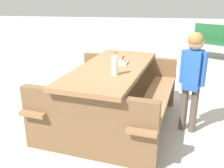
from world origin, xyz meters
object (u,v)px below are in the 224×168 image
at_px(child_in_coat, 193,70).
at_px(park_bench_near, 221,42).
at_px(picnic_table, 112,90).
at_px(hotdog_tray, 123,61).
at_px(soda_bottle, 115,64).

distance_m(child_in_coat, park_bench_near, 3.86).
xyz_separation_m(picnic_table, child_in_coat, (-0.07, -0.93, 0.32)).
bearing_deg(picnic_table, park_bench_near, -31.34).
distance_m(picnic_table, hotdog_tray, 0.39).
bearing_deg(soda_bottle, park_bench_near, -28.26).
height_order(soda_bottle, hotdog_tray, soda_bottle).
distance_m(picnic_table, soda_bottle, 0.54).
bearing_deg(soda_bottle, picnic_table, 13.63).
bearing_deg(child_in_coat, park_bench_near, -18.86).
xyz_separation_m(hotdog_tray, park_bench_near, (3.42, -2.06, -0.33)).
height_order(picnic_table, park_bench_near, park_bench_near).
xyz_separation_m(soda_bottle, hotdog_tray, (0.48, -0.04, -0.09)).
bearing_deg(picnic_table, child_in_coat, -94.27).
xyz_separation_m(soda_bottle, child_in_coat, (0.26, -0.85, -0.11)).
xyz_separation_m(hotdog_tray, child_in_coat, (-0.22, -0.82, -0.02)).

